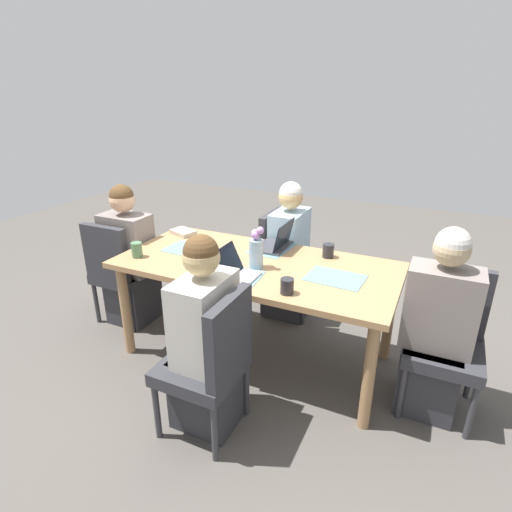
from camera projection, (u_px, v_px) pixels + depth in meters
ground_plane at (256, 354)px, 3.16m from camera, size 10.00×10.00×0.00m
dining_table at (256, 273)px, 2.90m from camera, size 1.94×0.92×0.76m
chair_near_left_near at (212, 359)px, 2.28m from camera, size 0.44×0.44×0.90m
person_near_left_near at (206, 346)px, 2.35m from camera, size 0.36×0.40×1.19m
chair_far_left_mid at (283, 258)px, 3.64m from camera, size 0.44×0.44×0.90m
person_far_left_mid at (289, 259)px, 3.55m from camera, size 0.36×0.40×1.19m
chair_head_right_left_far at (446, 334)px, 2.51m from camera, size 0.44×0.44×0.90m
person_head_right_left_far at (436, 334)px, 2.46m from camera, size 0.40×0.36×1.19m
chair_head_left_right_near at (118, 268)px, 3.43m from camera, size 0.44×0.44×0.90m
person_head_left_right_near at (130, 263)px, 3.46m from camera, size 0.40×0.36×1.19m
flower_vase at (256, 250)px, 2.74m from camera, size 0.11×0.10×0.30m
placemat_near_left_near at (237, 279)px, 2.62m from camera, size 0.29×0.38×0.00m
placemat_far_left_mid at (272, 248)px, 3.13m from camera, size 0.29×0.38×0.00m
placemat_head_right_left_far at (335, 278)px, 2.64m from camera, size 0.37×0.28×0.00m
placemat_head_left_right_near at (190, 249)px, 3.11m from camera, size 0.37×0.27×0.00m
laptop_far_left_mid at (276, 243)px, 3.11m from camera, size 0.22×0.32×0.21m
laptop_near_left_near at (233, 274)px, 2.59m from camera, size 0.22×0.32×0.20m
coffee_mug_near_left at (328, 251)px, 2.95m from camera, size 0.08×0.08×0.10m
coffee_mug_near_right at (287, 286)px, 2.42m from camera, size 0.08×0.08×0.09m
coffee_mug_centre_left at (137, 250)px, 2.95m from camera, size 0.08×0.08×0.11m
book_red_cover at (183, 232)px, 3.43m from camera, size 0.23×0.20×0.03m
phone_black at (226, 260)px, 2.90m from camera, size 0.16×0.10×0.01m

